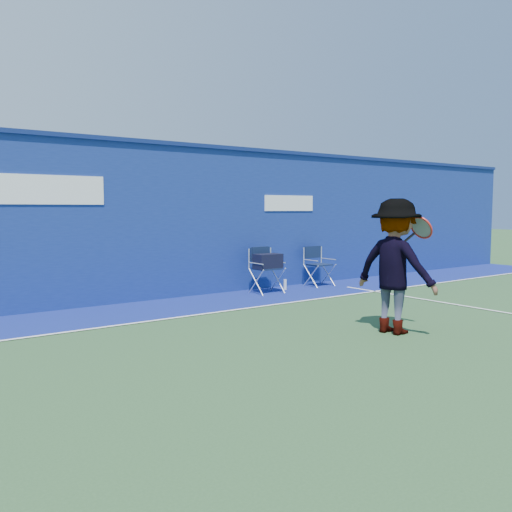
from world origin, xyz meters
TOP-DOWN VIEW (x-y plane):
  - ground at (0.00, 0.00)m, footprint 80.00×80.00m
  - stadium_wall at (-0.00, 5.20)m, footprint 24.00×0.50m
  - out_of_bounds_strip at (0.00, 4.10)m, footprint 24.00×1.80m
  - court_lines at (0.00, 0.60)m, footprint 24.00×12.00m
  - directors_chair_left at (2.53, 4.43)m, footprint 0.57×0.53m
  - directors_chair_right at (4.13, 4.55)m, footprint 0.54×0.49m
  - water_bottle at (3.11, 4.53)m, footprint 0.07×0.07m
  - tennis_player at (1.82, 0.45)m, footprint 0.95×1.34m

SIDE VIEW (x-z plane):
  - ground at x=0.00m, z-range 0.00..0.00m
  - out_of_bounds_strip at x=0.00m, z-range 0.00..0.01m
  - court_lines at x=0.00m, z-range 0.01..0.01m
  - water_bottle at x=3.11m, z-range 0.00..0.24m
  - directors_chair_right at x=4.13m, z-range -0.17..0.74m
  - directors_chair_left at x=2.53m, z-range -0.07..0.90m
  - tennis_player at x=1.82m, z-range 0.00..1.92m
  - stadium_wall at x=0.00m, z-range 0.01..3.09m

